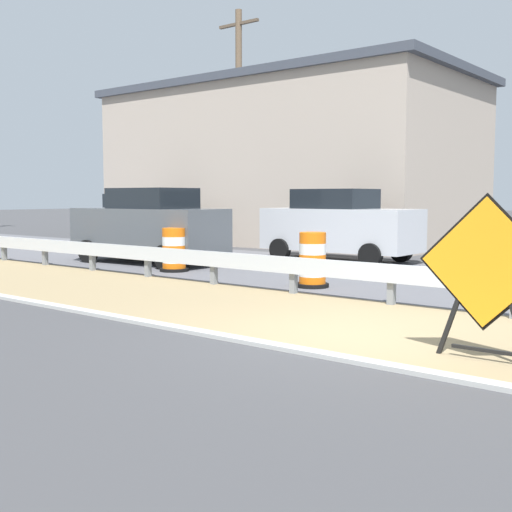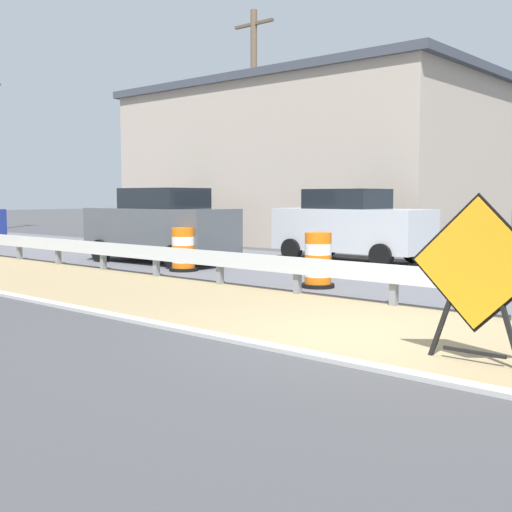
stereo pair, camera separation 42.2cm
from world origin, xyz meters
name	(u,v)px [view 2 (the right image)]	position (x,y,z in m)	size (l,w,h in m)	color
ground_plane	(347,335)	(0.00, 0.00, 0.00)	(160.00, 160.00, 0.00)	#3D3D3F
median_dirt_strip	(376,326)	(0.74, 0.00, 0.00)	(3.89, 120.00, 0.01)	#8E7A56
far_lane_asphalt	(511,287)	(6.14, 0.00, 0.00)	(6.90, 120.00, 0.00)	#56565B
curb_near_edge	(288,352)	(-1.30, 0.00, 0.00)	(0.20, 120.00, 0.11)	#ADADA8
guardrail_median	(392,276)	(2.45, 0.70, 0.52)	(0.18, 47.62, 0.71)	silver
warning_sign_diamond	(476,271)	(-0.31, -1.87, 1.04)	(0.07, 1.56, 1.91)	black
traffic_barrel_nearest	(318,263)	(3.47, 2.97, 0.51)	(0.68, 0.68, 1.13)	orange
traffic_barrel_close	(183,251)	(3.68, 7.24, 0.49)	(0.72, 0.72, 1.08)	orange
car_trailing_near_lane	(351,225)	(8.44, 5.36, 1.04)	(2.03, 4.51, 2.07)	silver
car_lead_far_lane	(161,226)	(4.61, 9.19, 1.05)	(2.11, 4.66, 2.09)	#4C5156
car_distant_c	(157,221)	(8.15, 13.48, 0.98)	(2.07, 4.74, 1.95)	silver
roadside_shop_near	(305,163)	(14.45, 11.51, 3.22)	(8.19, 14.87, 6.42)	#AD9E8E
utility_pole_near	(254,126)	(10.91, 11.22, 4.47)	(0.24, 1.80, 8.62)	brown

